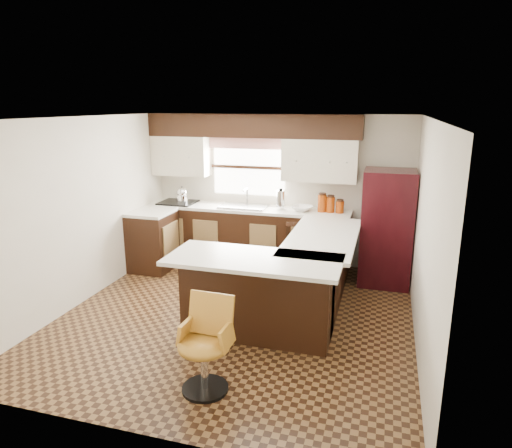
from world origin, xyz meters
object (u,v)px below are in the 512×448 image
(peninsula_long, at_px, (318,272))
(peninsula_return, at_px, (258,297))
(refrigerator, at_px, (387,228))
(bar_chair, at_px, (204,347))

(peninsula_long, height_order, peninsula_return, same)
(peninsula_long, relative_size, refrigerator, 1.17)
(peninsula_long, height_order, refrigerator, refrigerator)
(peninsula_return, distance_m, bar_chair, 1.17)
(refrigerator, relative_size, bar_chair, 1.89)
(peninsula_return, bearing_deg, refrigerator, 56.08)
(bar_chair, bearing_deg, peninsula_return, 83.48)
(peninsula_long, relative_size, peninsula_return, 1.18)
(refrigerator, bearing_deg, peninsula_return, -123.92)
(peninsula_long, height_order, bar_chair, peninsula_long)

